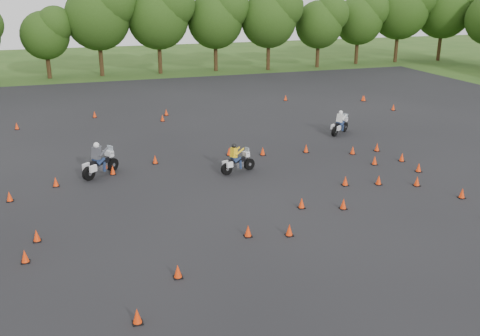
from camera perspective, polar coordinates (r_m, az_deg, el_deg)
The scene contains 7 objects.
ground at distance 21.50m, azimuth 3.33°, elevation -6.32°, with size 140.00×140.00×0.00m, color #2D5119.
asphalt_pad at distance 26.74m, azimuth -1.33°, elevation -1.10°, with size 62.00×62.00×0.00m, color black.
treeline at distance 54.06m, azimuth -6.81°, elevation 14.05°, with size 87.24×32.75×10.83m.
traffic_cones at distance 26.36m, azimuth -1.11°, elevation -0.88°, with size 35.90×33.45×0.45m.
rider_grey at distance 27.76m, azimuth -14.73°, elevation 0.98°, with size 2.33×0.72×1.80m, color #414249, non-canonical shape.
rider_yellow at distance 27.35m, azimuth -0.18°, elevation 1.08°, with size 2.01×0.62×1.55m, color yellow, non-canonical shape.
rider_white at distance 35.22m, azimuth 10.61°, elevation 4.86°, with size 2.05×0.63×1.58m, color silver, non-canonical shape.
Camera 1 is at (-7.20, -18.07, 9.16)m, focal length 40.00 mm.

